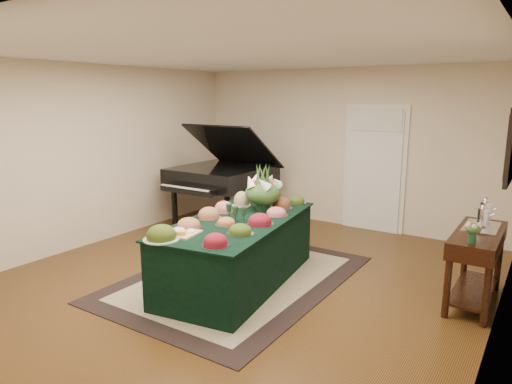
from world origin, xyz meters
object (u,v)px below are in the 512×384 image
Objects in this scene: buffet_table at (238,251)px; grand_piano at (222,175)px; floral_centerpiece at (263,189)px; mahogany_sideboard at (477,248)px.

buffet_table is 1.40× the size of grand_piano.
floral_centerpiece is 2.54m from mahogany_sideboard.
buffet_table is at bearing -90.15° from floral_centerpiece.
buffet_table is at bearing -48.37° from grand_piano.
buffet_table is 2.66m from mahogany_sideboard.
mahogany_sideboard is at bearing -13.31° from grand_piano.
mahogany_sideboard is (2.47, 0.41, -0.45)m from floral_centerpiece.
mahogany_sideboard is at bearing 9.55° from floral_centerpiece.
floral_centerpiece is at bearing 89.85° from buffet_table.
floral_centerpiece is at bearing -39.02° from grand_piano.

